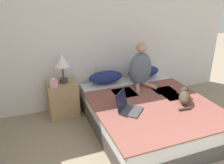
% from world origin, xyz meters
% --- Properties ---
extents(wall_back, '(5.21, 0.05, 2.55)m').
position_xyz_m(wall_back, '(0.00, 3.71, 1.27)').
color(wall_back, silver).
rests_on(wall_back, ground_plane).
extents(bed, '(1.74, 2.11, 0.47)m').
position_xyz_m(bed, '(0.35, 2.58, 0.23)').
color(bed, '#4C4742').
rests_on(bed, ground_plane).
extents(pillow_near, '(0.62, 0.29, 0.22)m').
position_xyz_m(pillow_near, '(-0.02, 3.46, 0.58)').
color(pillow_near, navy).
rests_on(pillow_near, bed).
extents(pillow_far, '(0.62, 0.29, 0.22)m').
position_xyz_m(pillow_far, '(0.73, 3.46, 0.58)').
color(pillow_far, navy).
rests_on(pillow_far, bed).
extents(person_sitting, '(0.41, 0.40, 0.77)m').
position_xyz_m(person_sitting, '(0.49, 3.15, 0.79)').
color(person_sitting, slate).
rests_on(person_sitting, bed).
extents(cat_tabby, '(0.39, 0.43, 0.18)m').
position_xyz_m(cat_tabby, '(0.83, 2.34, 0.56)').
color(cat_tabby, '#473828').
rests_on(cat_tabby, bed).
extents(laptop_open, '(0.44, 0.44, 0.27)m').
position_xyz_m(laptop_open, '(-0.08, 2.41, 0.53)').
color(laptop_open, '#424247').
rests_on(laptop_open, bed).
extents(nightstand, '(0.49, 0.43, 0.61)m').
position_xyz_m(nightstand, '(-0.81, 3.43, 0.30)').
color(nightstand, tan).
rests_on(nightstand, ground_plane).
extents(table_lamp, '(0.25, 0.25, 0.49)m').
position_xyz_m(table_lamp, '(-0.78, 3.43, 0.96)').
color(table_lamp, '#38383D').
rests_on(table_lamp, nightstand).
extents(tissue_box, '(0.12, 0.12, 0.14)m').
position_xyz_m(tissue_box, '(-0.95, 3.32, 0.66)').
color(tissue_box, '#E09EB2').
rests_on(tissue_box, nightstand).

